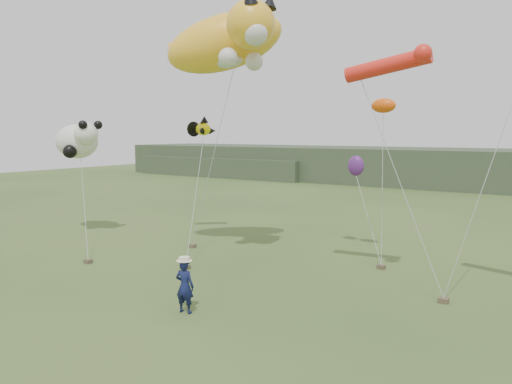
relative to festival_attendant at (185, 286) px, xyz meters
The scene contains 9 objects.
ground 0.88m from the festival_attendant, 139.68° to the left, with size 120.00×120.00×0.00m, color #385123.
headland 44.90m from the festival_attendant, 94.11° to the left, with size 90.00×13.00×4.00m.
festival_attendant is the anchor object (origin of this frame).
sandbag_anchors 5.71m from the festival_attendant, 104.43° to the left, with size 14.72×6.70×0.17m.
cat_kite 11.85m from the festival_attendant, 115.89° to the left, with size 7.31×5.28×3.87m.
fish_kite 11.06m from the festival_attendant, 127.59° to the left, with size 2.10×1.39×1.02m.
tube_kites 12.23m from the festival_attendant, 45.05° to the left, with size 8.80×1.95×1.63m.
panda_kite 15.56m from the festival_attendant, 155.45° to the left, with size 3.40×2.20×2.11m.
misc_kites 12.15m from the festival_attendant, 81.18° to the left, with size 2.83×2.04×3.68m.
Camera 1 is at (10.69, -11.65, 5.77)m, focal length 35.00 mm.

